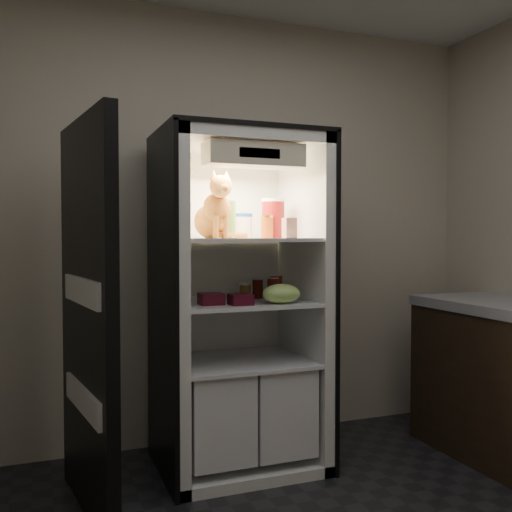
{
  "coord_description": "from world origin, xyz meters",
  "views": [
    {
      "loc": [
        -1.05,
        -1.67,
        1.3
      ],
      "look_at": [
        0.09,
        1.32,
        1.19
      ],
      "focal_mm": 40.0,
      "sensor_mm": 36.0,
      "label": 1
    }
  ],
  "objects_px": {
    "tabby_cat": "(214,213)",
    "soda_can_b": "(276,287)",
    "salsa_jar": "(267,227)",
    "soda_can_a": "(258,289)",
    "soda_can_c": "(273,289)",
    "berry_box_left": "(211,299)",
    "pepper_jar": "(273,218)",
    "parmesan_shaker": "(229,219)",
    "cream_carton": "(289,228)",
    "berry_box_right": "(241,299)",
    "condiment_jar": "(245,291)",
    "grape_bag": "(281,294)",
    "mayo_tub": "(244,226)",
    "refrigerator": "(237,325)"
  },
  "relations": [
    {
      "from": "salsa_jar",
      "to": "berry_box_right",
      "type": "bearing_deg",
      "value": -139.37
    },
    {
      "from": "parmesan_shaker",
      "to": "soda_can_a",
      "type": "bearing_deg",
      "value": 11.32
    },
    {
      "from": "mayo_tub",
      "to": "condiment_jar",
      "type": "relative_size",
      "value": 1.55
    },
    {
      "from": "condiment_jar",
      "to": "berry_box_right",
      "type": "bearing_deg",
      "value": -115.07
    },
    {
      "from": "salsa_jar",
      "to": "tabby_cat",
      "type": "bearing_deg",
      "value": 174.13
    },
    {
      "from": "salsa_jar",
      "to": "pepper_jar",
      "type": "bearing_deg",
      "value": 43.96
    },
    {
      "from": "parmesan_shaker",
      "to": "cream_carton",
      "type": "distance_m",
      "value": 0.35
    },
    {
      "from": "tabby_cat",
      "to": "soda_can_a",
      "type": "relative_size",
      "value": 3.27
    },
    {
      "from": "soda_can_b",
      "to": "berry_box_right",
      "type": "xyz_separation_m",
      "value": [
        -0.28,
        -0.2,
        -0.04
      ]
    },
    {
      "from": "mayo_tub",
      "to": "soda_can_c",
      "type": "xyz_separation_m",
      "value": [
        0.12,
        -0.17,
        -0.36
      ]
    },
    {
      "from": "pepper_jar",
      "to": "berry_box_left",
      "type": "height_order",
      "value": "pepper_jar"
    },
    {
      "from": "mayo_tub",
      "to": "berry_box_right",
      "type": "distance_m",
      "value": 0.54
    },
    {
      "from": "salsa_jar",
      "to": "soda_can_c",
      "type": "bearing_deg",
      "value": -37.29
    },
    {
      "from": "mayo_tub",
      "to": "condiment_jar",
      "type": "height_order",
      "value": "mayo_tub"
    },
    {
      "from": "tabby_cat",
      "to": "soda_can_c",
      "type": "distance_m",
      "value": 0.54
    },
    {
      "from": "refrigerator",
      "to": "soda_can_b",
      "type": "distance_m",
      "value": 0.31
    },
    {
      "from": "pepper_jar",
      "to": "berry_box_left",
      "type": "bearing_deg",
      "value": -156.3
    },
    {
      "from": "tabby_cat",
      "to": "grape_bag",
      "type": "xyz_separation_m",
      "value": [
        0.3,
        -0.25,
        -0.44
      ]
    },
    {
      "from": "soda_can_c",
      "to": "berry_box_left",
      "type": "xyz_separation_m",
      "value": [
        -0.4,
        -0.11,
        -0.03
      ]
    },
    {
      "from": "cream_carton",
      "to": "parmesan_shaker",
      "type": "bearing_deg",
      "value": 145.04
    },
    {
      "from": "soda_can_a",
      "to": "condiment_jar",
      "type": "height_order",
      "value": "soda_can_a"
    },
    {
      "from": "parmesan_shaker",
      "to": "condiment_jar",
      "type": "distance_m",
      "value": 0.42
    },
    {
      "from": "pepper_jar",
      "to": "soda_can_b",
      "type": "bearing_deg",
      "value": -97.07
    },
    {
      "from": "tabby_cat",
      "to": "salsa_jar",
      "type": "xyz_separation_m",
      "value": [
        0.3,
        -0.03,
        -0.07
      ]
    },
    {
      "from": "parmesan_shaker",
      "to": "soda_can_c",
      "type": "height_order",
      "value": "parmesan_shaker"
    },
    {
      "from": "mayo_tub",
      "to": "cream_carton",
      "type": "relative_size",
      "value": 1.31
    },
    {
      "from": "parmesan_shaker",
      "to": "refrigerator",
      "type": "bearing_deg",
      "value": 27.82
    },
    {
      "from": "parmesan_shaker",
      "to": "condiment_jar",
      "type": "height_order",
      "value": "parmesan_shaker"
    },
    {
      "from": "pepper_jar",
      "to": "soda_can_c",
      "type": "xyz_separation_m",
      "value": [
        -0.03,
        -0.08,
        -0.4
      ]
    },
    {
      "from": "refrigerator",
      "to": "cream_carton",
      "type": "bearing_deg",
      "value": -45.33
    },
    {
      "from": "pepper_jar",
      "to": "berry_box_right",
      "type": "relative_size",
      "value": 2.01
    },
    {
      "from": "salsa_jar",
      "to": "parmesan_shaker",
      "type": "bearing_deg",
      "value": 174.24
    },
    {
      "from": "mayo_tub",
      "to": "pepper_jar",
      "type": "xyz_separation_m",
      "value": [
        0.15,
        -0.09,
        0.04
      ]
    },
    {
      "from": "pepper_jar",
      "to": "salsa_jar",
      "type": "bearing_deg",
      "value": -136.04
    },
    {
      "from": "salsa_jar",
      "to": "berry_box_left",
      "type": "xyz_separation_m",
      "value": [
        -0.37,
        -0.13,
        -0.38
      ]
    },
    {
      "from": "salsa_jar",
      "to": "soda_can_a",
      "type": "height_order",
      "value": "salsa_jar"
    },
    {
      "from": "tabby_cat",
      "to": "mayo_tub",
      "type": "relative_size",
      "value": 2.58
    },
    {
      "from": "parmesan_shaker",
      "to": "berry_box_right",
      "type": "bearing_deg",
      "value": -91.97
    },
    {
      "from": "grape_bag",
      "to": "pepper_jar",
      "type": "bearing_deg",
      "value": 76.37
    },
    {
      "from": "mayo_tub",
      "to": "soda_can_a",
      "type": "height_order",
      "value": "mayo_tub"
    },
    {
      "from": "cream_carton",
      "to": "soda_can_c",
      "type": "height_order",
      "value": "cream_carton"
    },
    {
      "from": "soda_can_b",
      "to": "berry_box_right",
      "type": "height_order",
      "value": "soda_can_b"
    },
    {
      "from": "salsa_jar",
      "to": "berry_box_right",
      "type": "distance_m",
      "value": 0.49
    },
    {
      "from": "pepper_jar",
      "to": "grape_bag",
      "type": "xyz_separation_m",
      "value": [
        -0.07,
        -0.28,
        -0.41
      ]
    },
    {
      "from": "refrigerator",
      "to": "tabby_cat",
      "type": "bearing_deg",
      "value": -171.26
    },
    {
      "from": "soda_can_b",
      "to": "mayo_tub",
      "type": "bearing_deg",
      "value": 133.6
    },
    {
      "from": "tabby_cat",
      "to": "soda_can_b",
      "type": "distance_m",
      "value": 0.55
    },
    {
      "from": "refrigerator",
      "to": "berry_box_left",
      "type": "height_order",
      "value": "refrigerator"
    },
    {
      "from": "salsa_jar",
      "to": "soda_can_b",
      "type": "xyz_separation_m",
      "value": [
        0.06,
        0.0,
        -0.34
      ]
    },
    {
      "from": "tabby_cat",
      "to": "soda_can_a",
      "type": "bearing_deg",
      "value": 1.71
    }
  ]
}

